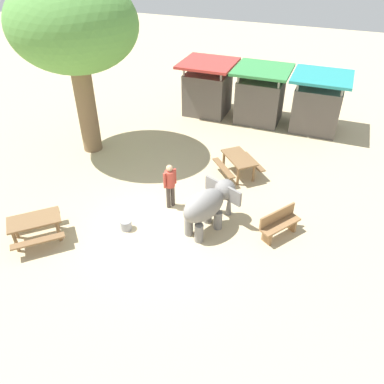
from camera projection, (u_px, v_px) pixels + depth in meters
ground_plane at (158, 229)px, 12.15m from camera, size 60.00×60.00×0.00m
elephant at (209, 204)px, 11.68m from camera, size 1.68×2.07×1.46m
person_handler at (170, 183)px, 12.58m from camera, size 0.32×0.46×1.62m
shade_tree_main at (73, 27)px, 13.57m from camera, size 4.75×4.35×6.64m
wooden_bench at (279, 223)px, 11.67m from camera, size 1.11×1.38×0.88m
picnic_table_near at (35, 224)px, 11.44m from camera, size 2.11×2.11×0.78m
picnic_table_far at (239, 161)px, 14.39m from camera, size 2.10×2.11×0.78m
market_stall_red at (207, 90)px, 18.79m from camera, size 2.50×2.50×2.52m
market_stall_green at (260, 98)px, 18.02m from camera, size 2.50×2.50×2.52m
market_stall_teal at (317, 106)px, 17.26m from camera, size 2.50×2.50×2.52m
feed_bucket at (126, 225)px, 12.08m from camera, size 0.36×0.36×0.32m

